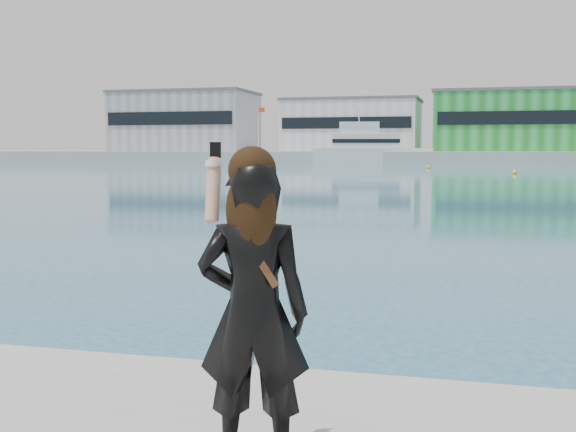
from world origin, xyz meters
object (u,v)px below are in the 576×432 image
object	(u,v)px
buoy_near	(515,174)
buoy_far	(429,168)
woman	(253,304)
motor_yacht	(368,148)

from	to	relation	value
buoy_near	buoy_far	bearing A→B (deg)	117.97
woman	buoy_near	bearing A→B (deg)	-104.53
buoy_far	woman	size ratio (longest dim) A/B	0.30
motor_yacht	buoy_near	xyz separation A→B (m)	(20.72, -42.61, -2.48)
motor_yacht	buoy_near	size ratio (longest dim) A/B	39.21
motor_yacht	buoy_near	distance (m)	47.45
motor_yacht	woman	distance (m)	114.00
motor_yacht	buoy_far	size ratio (longest dim) A/B	39.21
motor_yacht	buoy_far	distance (m)	27.34
buoy_far	woman	distance (m)	88.20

